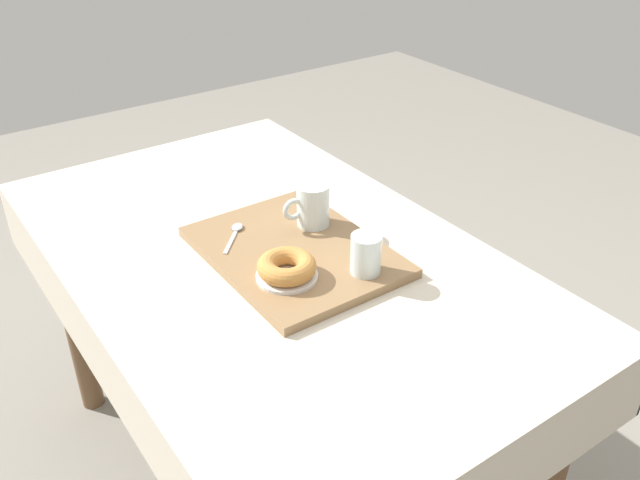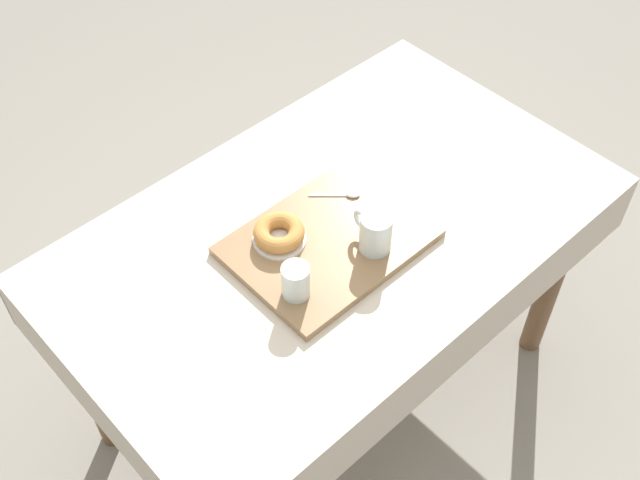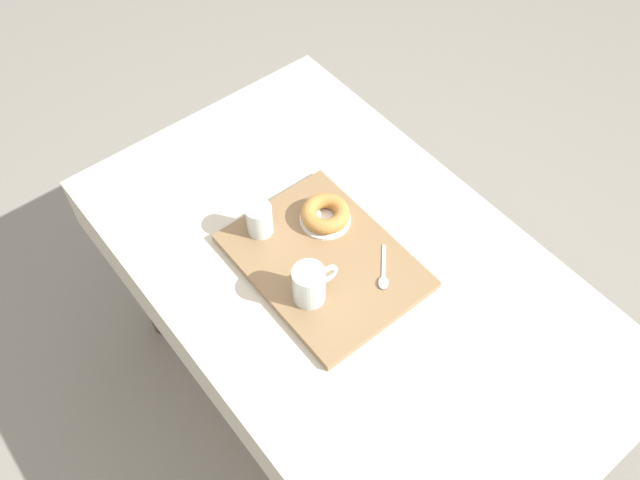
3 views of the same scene
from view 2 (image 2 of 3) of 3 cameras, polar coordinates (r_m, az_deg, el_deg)
The scene contains 8 objects.
ground_plane at distance 2.49m, azimuth 0.77°, elevation -10.51°, with size 6.00×6.00×0.00m, color gray.
dining_table at distance 1.97m, azimuth 0.96°, elevation -1.06°, with size 1.35×0.81×0.74m.
serving_tray at distance 1.85m, azimuth 0.60°, elevation -0.13°, with size 0.44×0.33×0.02m, color olive.
tea_mug_left at distance 1.79m, azimuth 3.96°, elevation 0.48°, with size 0.07×0.11×0.10m.
water_glass_near at distance 1.71m, azimuth -1.74°, elevation -3.06°, with size 0.06×0.06×0.08m.
donut_plate_left at distance 1.83m, azimuth -2.92°, elevation 0.06°, with size 0.12×0.12×0.01m, color white.
sugar_donut_left at distance 1.82m, azimuth -2.95°, elevation 0.53°, with size 0.12×0.12×0.04m, color #BC7F3D.
teaspoon_near at distance 1.93m, azimuth 1.96°, elevation 3.28°, with size 0.10×0.10×0.01m.
Camera 2 is at (-0.89, -0.91, 2.14)m, focal length 44.74 mm.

